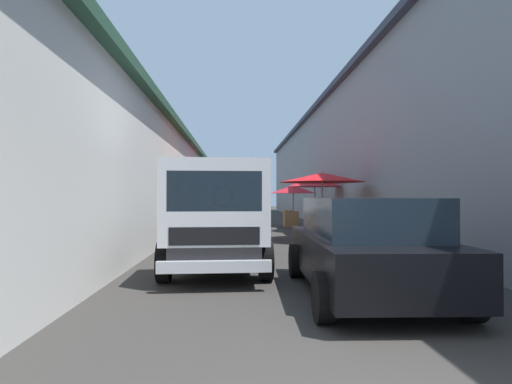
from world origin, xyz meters
name	(u,v)px	position (x,y,z in m)	size (l,w,h in m)	color
ground	(264,234)	(13.50, 0.00, 0.00)	(90.00, 90.00, 0.00)	#33302D
building_left_whitewash	(107,183)	(15.75, 6.75, 2.07)	(49.80, 7.50, 4.13)	silver
building_right_concrete	(408,159)	(15.75, -6.75, 3.20)	(49.80, 7.50, 6.39)	gray
fruit_stall_far_left	(322,186)	(10.94, -1.72, 1.82)	(2.81, 2.81, 2.33)	#9E9EA3
fruit_stall_near_left	(230,189)	(11.59, 1.30, 1.72)	(2.14, 2.14, 2.38)	#9E9EA3
fruit_stall_mid_lane	(214,189)	(17.71, 2.17, 1.83)	(2.70, 2.70, 2.36)	#9E9EA3
fruit_stall_near_right	(293,194)	(17.55, -1.71, 1.58)	(2.28, 2.28, 2.10)	#9E9EA3
fruit_stall_far_right	(315,187)	(14.53, -2.20, 1.88)	(2.31, 2.31, 2.45)	#9E9EA3
hatchback_car	(364,246)	(3.82, -0.81, 0.74)	(3.96, 2.01, 1.45)	black
delivery_truck	(216,219)	(5.59, 1.48, 1.04)	(4.97, 2.09, 2.08)	black
vendor_by_crates	(217,216)	(9.60, 1.65, 0.92)	(0.43, 0.54, 1.60)	#665B4C
parked_scooter	(188,235)	(8.69, 2.37, 0.45)	(1.68, 0.54, 1.14)	black
plastic_stool	(245,224)	(14.72, 0.70, 0.33)	(0.30, 0.30, 0.43)	red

